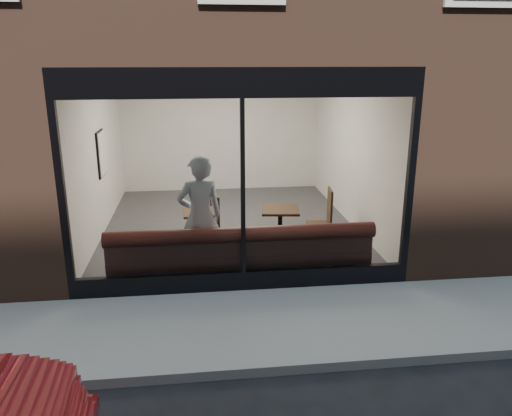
{
  "coord_description": "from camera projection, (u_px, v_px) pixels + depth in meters",
  "views": [
    {
      "loc": [
        -0.63,
        -4.69,
        3.31
      ],
      "look_at": [
        0.23,
        2.4,
        1.16
      ],
      "focal_mm": 35.0,
      "sensor_mm": 36.0,
      "label": 1
    }
  ],
  "objects": [
    {
      "name": "host_building_pier_right",
      "position": [
        364.0,
        126.0,
        13.06
      ],
      "size": [
        2.5,
        12.0,
        3.2
      ],
      "primitive_type": "cube",
      "color": "brown",
      "rests_on": "ground"
    },
    {
      "name": "cafe_table_left",
      "position": [
        199.0,
        212.0,
        8.66
      ],
      "size": [
        0.6,
        0.6,
        0.04
      ],
      "primitive_type": "cube",
      "rotation": [
        0.0,
        0.0,
        0.07
      ],
      "color": "black",
      "rests_on": "cafe_floor"
    },
    {
      "name": "cafe_ceiling",
      "position": [
        227.0,
        65.0,
        9.32
      ],
      "size": [
        6.0,
        6.0,
        0.0
      ],
      "primitive_type": "plane",
      "rotation": [
        3.14,
        0.0,
        0.0
      ],
      "color": "white",
      "rests_on": "host_building_upper"
    },
    {
      "name": "banquette",
      "position": [
        241.0,
        265.0,
        7.75
      ],
      "size": [
        4.0,
        0.55,
        0.45
      ],
      "primitive_type": "cube",
      "color": "#3B1815",
      "rests_on": "cafe_floor"
    },
    {
      "name": "cafe_wall_right",
      "position": [
        352.0,
        146.0,
        10.06
      ],
      "size": [
        0.0,
        6.0,
        6.0
      ],
      "primitive_type": "plane",
      "rotation": [
        1.57,
        0.0,
        -1.57
      ],
      "color": "silver",
      "rests_on": "ground"
    },
    {
      "name": "ground",
      "position": [
        261.0,
        372.0,
        5.49
      ],
      "size": [
        120.0,
        120.0,
        0.0
      ],
      "primitive_type": "plane",
      "color": "black",
      "rests_on": "ground"
    },
    {
      "name": "host_building_pier_left",
      "position": [
        67.0,
        131.0,
        12.2
      ],
      "size": [
        2.5,
        12.0,
        3.2
      ],
      "primitive_type": "cube",
      "color": "brown",
      "rests_on": "ground"
    },
    {
      "name": "kerb_near",
      "position": [
        262.0,
        370.0,
        5.42
      ],
      "size": [
        40.0,
        0.1,
        0.12
      ],
      "primitive_type": "cube",
      "color": "gray",
      "rests_on": "ground"
    },
    {
      "name": "storefront_kick",
      "position": [
        244.0,
        280.0,
        7.39
      ],
      "size": [
        5.0,
        0.1,
        0.3
      ],
      "primitive_type": "cube",
      "color": "black",
      "rests_on": "ground"
    },
    {
      "name": "storefront_glass",
      "position": [
        243.0,
        190.0,
        6.96
      ],
      "size": [
        4.8,
        0.0,
        4.8
      ],
      "primitive_type": "plane",
      "rotation": [
        1.57,
        0.0,
        0.0
      ],
      "color": "white",
      "rests_on": "storefront_kick"
    },
    {
      "name": "cafe_chair_left",
      "position": [
        205.0,
        233.0,
        9.13
      ],
      "size": [
        0.56,
        0.56,
        0.04
      ],
      "primitive_type": "cube",
      "rotation": [
        0.0,
        0.0,
        3.42
      ],
      "color": "black",
      "rests_on": "cafe_floor"
    },
    {
      "name": "wall_poster",
      "position": [
        102.0,
        153.0,
        9.66
      ],
      "size": [
        0.02,
        0.62,
        0.83
      ],
      "primitive_type": "cube",
      "color": "white",
      "rests_on": "cafe_wall_left"
    },
    {
      "name": "cafe_floor",
      "position": [
        230.0,
        225.0,
        10.24
      ],
      "size": [
        6.0,
        6.0,
        0.0
      ],
      "primitive_type": "plane",
      "color": "#2D2D30",
      "rests_on": "ground"
    },
    {
      "name": "storefront_header",
      "position": [
        242.0,
        83.0,
        6.57
      ],
      "size": [
        5.0,
        0.1,
        0.4
      ],
      "primitive_type": "cube",
      "color": "black",
      "rests_on": "host_building_upper"
    },
    {
      "name": "cafe_wall_left",
      "position": [
        98.0,
        152.0,
        9.49
      ],
      "size": [
        0.0,
        6.0,
        6.0
      ],
      "primitive_type": "plane",
      "rotation": [
        1.57,
        0.0,
        1.57
      ],
      "color": "silver",
      "rests_on": "ground"
    },
    {
      "name": "cafe_table_right",
      "position": [
        280.0,
        210.0,
        8.8
      ],
      "size": [
        0.73,
        0.73,
        0.04
      ],
      "primitive_type": "cube",
      "rotation": [
        0.0,
        0.0,
        -0.13
      ],
      "color": "black",
      "rests_on": "cafe_floor"
    },
    {
      "name": "storefront_mullion",
      "position": [
        243.0,
        189.0,
        6.99
      ],
      "size": [
        0.06,
        0.1,
        2.5
      ],
      "primitive_type": "cube",
      "color": "black",
      "rests_on": "storefront_kick"
    },
    {
      "name": "cafe_wall_back",
      "position": [
        221.0,
        128.0,
        12.62
      ],
      "size": [
        5.0,
        0.0,
        5.0
      ],
      "primitive_type": "plane",
      "rotation": [
        1.57,
        0.0,
        0.0
      ],
      "color": "silver",
      "rests_on": "ground"
    },
    {
      "name": "sidewalk_near",
      "position": [
        251.0,
        325.0,
        6.44
      ],
      "size": [
        40.0,
        2.0,
        0.01
      ],
      "primitive_type": "cube",
      "color": "gray",
      "rests_on": "ground"
    },
    {
      "name": "host_building_backfill",
      "position": [
        216.0,
        115.0,
        15.48
      ],
      "size": [
        5.0,
        6.0,
        3.2
      ],
      "primitive_type": "cube",
      "color": "brown",
      "rests_on": "ground"
    },
    {
      "name": "person",
      "position": [
        200.0,
        216.0,
        7.71
      ],
      "size": [
        0.79,
        0.6,
        1.92
      ],
      "primitive_type": "imported",
      "rotation": [
        0.0,
        0.0,
        3.36
      ],
      "color": "#A2BCD2",
      "rests_on": "cafe_floor"
    },
    {
      "name": "cafe_chair_right",
      "position": [
        319.0,
        225.0,
        9.57
      ],
      "size": [
        0.51,
        0.51,
        0.04
      ],
      "primitive_type": "cube",
      "rotation": [
        0.0,
        0.0,
        3.02
      ],
      "color": "black",
      "rests_on": "cafe_floor"
    }
  ]
}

